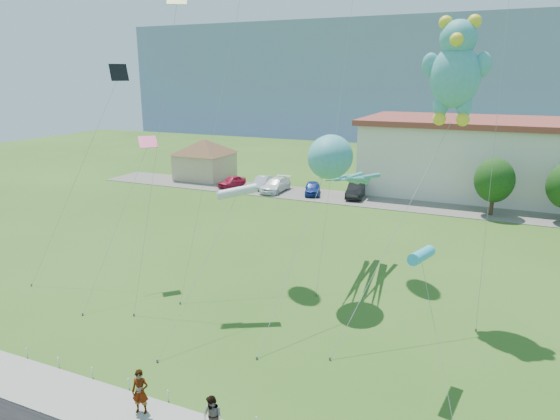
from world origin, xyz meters
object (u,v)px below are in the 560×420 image
object	(u,v)px
octopus_kite	(338,168)
teddy_bear_kite	(456,68)
pedestrian_left	(140,392)
parked_car_silver	(262,182)
pedestrian_right	(212,418)
parked_car_white	(275,185)
pavilion	(205,155)
parked_car_red	(232,181)
parked_car_black	(356,190)
parked_car_blue	(313,188)

from	to	relation	value
octopus_kite	teddy_bear_kite	bearing A→B (deg)	-3.39
pedestrian_left	parked_car_silver	world-z (taller)	pedestrian_left
pedestrian_right	parked_car_white	distance (m)	39.93
parked_car_silver	octopus_kite	distance (m)	28.80
pavilion	pedestrian_right	xyz separation A→B (m)	(25.83, -40.48, -2.09)
parked_car_silver	teddy_bear_kite	xyz separation A→B (m)	(22.47, -23.19, 12.38)
parked_car_red	parked_car_black	world-z (taller)	parked_car_black
pavilion	pedestrian_right	distance (m)	48.06
octopus_kite	teddy_bear_kite	xyz separation A→B (m)	(6.23, -0.37, 5.69)
parked_car_red	parked_car_silver	xyz separation A→B (m)	(3.54, 0.91, 0.03)
pavilion	parked_car_red	distance (m)	6.92
pedestrian_right	parked_car_red	distance (m)	42.37
pavilion	pedestrian_left	distance (m)	46.30
parked_car_silver	pedestrian_left	bearing A→B (deg)	-78.20
parked_car_blue	octopus_kite	xyz separation A→B (m)	(9.79, -22.27, 6.67)
pedestrian_right	pedestrian_left	bearing A→B (deg)	-165.33
parked_car_black	octopus_kite	distance (m)	24.22
parked_car_black	parked_car_blue	bearing A→B (deg)	178.96
parked_car_red	pedestrian_right	bearing A→B (deg)	-48.83
parked_car_red	parked_car_silver	bearing A→B (deg)	27.14
pavilion	parked_car_blue	bearing A→B (deg)	-10.31
pedestrian_left	teddy_bear_kite	xyz separation A→B (m)	(9.14, 14.89, 12.11)
parked_car_blue	parked_car_silver	bearing A→B (deg)	156.21
parked_car_white	teddy_bear_kite	distance (m)	32.55
pedestrian_right	teddy_bear_kite	size ratio (longest dim) A/B	0.11
teddy_bear_kite	parked_car_red	bearing A→B (deg)	139.42
pavilion	parked_car_white	distance (m)	12.02
pedestrian_right	teddy_bear_kite	world-z (taller)	teddy_bear_kite
parked_car_silver	parked_car_white	distance (m)	2.34
pavilion	parked_car_red	world-z (taller)	pavilion
parked_car_black	teddy_bear_kite	bearing A→B (deg)	-70.93
pedestrian_left	pedestrian_right	xyz separation A→B (m)	(3.28, -0.09, -0.07)
pedestrian_left	teddy_bear_kite	size ratio (longest dim) A/B	0.12
pavilion	parked_car_white	world-z (taller)	pavilion
parked_car_silver	parked_car_black	xyz separation A→B (m)	(11.24, -0.06, 0.09)
pavilion	parked_car_silver	bearing A→B (deg)	-14.01
pedestrian_left	parked_car_black	size ratio (longest dim) A/B	0.39
parked_car_black	teddy_bear_kite	size ratio (longest dim) A/B	0.30
parked_car_silver	parked_car_red	bearing A→B (deg)	-173.11
pavilion	teddy_bear_kite	xyz separation A→B (m)	(31.69, -25.49, 10.10)
pedestrian_right	parked_car_silver	xyz separation A→B (m)	(-16.62, 38.18, -0.20)
pedestrian_right	parked_car_blue	xyz separation A→B (m)	(-10.16, 37.63, -0.18)
pedestrian_left	pedestrian_right	size ratio (longest dim) A/B	1.08
parked_car_silver	parked_car_blue	xyz separation A→B (m)	(6.45, -0.55, 0.02)
parked_car_blue	teddy_bear_kite	bearing A→B (deg)	-73.63
parked_car_red	parked_car_blue	bearing A→B (deg)	14.81
pedestrian_left	parked_car_white	world-z (taller)	pedestrian_left
teddy_bear_kite	parked_car_blue	bearing A→B (deg)	125.28
pedestrian_right	parked_car_black	bearing A→B (deg)	114.35
parked_car_white	parked_car_black	xyz separation A→B (m)	(9.10, 0.90, 0.02)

